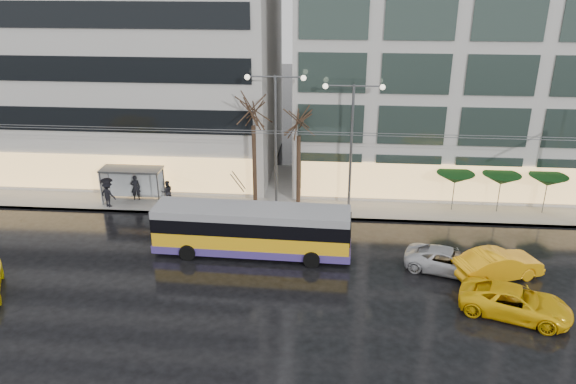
# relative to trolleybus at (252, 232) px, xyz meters

# --- Properties ---
(ground) EXTENTS (140.00, 140.00, 0.00)m
(ground) POSITION_rel_trolleybus_xyz_m (-1.30, -3.98, -1.42)
(ground) COLOR black
(ground) RESTS_ON ground
(sidewalk) EXTENTS (80.00, 10.00, 0.15)m
(sidewalk) POSITION_rel_trolleybus_xyz_m (0.70, 10.02, -1.34)
(sidewalk) COLOR gray
(sidewalk) RESTS_ON ground
(kerb) EXTENTS (80.00, 0.10, 0.15)m
(kerb) POSITION_rel_trolleybus_xyz_m (0.70, 5.07, -1.34)
(kerb) COLOR slate
(kerb) RESTS_ON ground
(building_left) EXTENTS (34.00, 14.00, 22.00)m
(building_left) POSITION_rel_trolleybus_xyz_m (-17.30, 15.02, 9.73)
(building_left) COLOR #B7B4AF
(building_left) RESTS_ON sidewalk
(building_right) EXTENTS (32.00, 14.00, 25.00)m
(building_right) POSITION_rel_trolleybus_xyz_m (17.70, 15.02, 11.23)
(building_right) COLOR #B7B4AF
(building_right) RESTS_ON sidewalk
(trolleybus) EXTENTS (11.38, 4.58, 5.24)m
(trolleybus) POSITION_rel_trolleybus_xyz_m (0.00, 0.00, 0.00)
(trolleybus) COLOR #F2AD15
(trolleybus) RESTS_ON ground
(catenary) EXTENTS (42.24, 5.12, 7.00)m
(catenary) POSITION_rel_trolleybus_xyz_m (-0.30, 3.96, 2.83)
(catenary) COLOR #595B60
(catenary) RESTS_ON ground
(bus_shelter) EXTENTS (4.20, 1.60, 2.51)m
(bus_shelter) POSITION_rel_trolleybus_xyz_m (-9.68, 6.71, 0.54)
(bus_shelter) COLOR #595B60
(bus_shelter) RESTS_ON sidewalk
(street_lamp_near) EXTENTS (3.96, 0.36, 9.03)m
(street_lamp_near) POSITION_rel_trolleybus_xyz_m (0.70, 6.82, 4.57)
(street_lamp_near) COLOR #595B60
(street_lamp_near) RESTS_ON sidewalk
(street_lamp_far) EXTENTS (3.96, 0.36, 8.53)m
(street_lamp_far) POSITION_rel_trolleybus_xyz_m (5.70, 6.82, 4.30)
(street_lamp_far) COLOR #595B60
(street_lamp_far) RESTS_ON sidewalk
(tree_a) EXTENTS (3.20, 3.20, 8.40)m
(tree_a) POSITION_rel_trolleybus_xyz_m (-0.80, 7.02, 5.67)
(tree_a) COLOR black
(tree_a) RESTS_ON sidewalk
(tree_b) EXTENTS (3.20, 3.20, 7.70)m
(tree_b) POSITION_rel_trolleybus_xyz_m (2.20, 7.22, 4.98)
(tree_b) COLOR black
(tree_b) RESTS_ON sidewalk
(parasol_a) EXTENTS (2.50, 2.50, 2.65)m
(parasol_a) POSITION_rel_trolleybus_xyz_m (12.70, 7.02, 1.03)
(parasol_a) COLOR #595B60
(parasol_a) RESTS_ON sidewalk
(parasol_b) EXTENTS (2.50, 2.50, 2.65)m
(parasol_b) POSITION_rel_trolleybus_xyz_m (15.70, 7.02, 1.03)
(parasol_b) COLOR #595B60
(parasol_b) RESTS_ON sidewalk
(parasol_c) EXTENTS (2.50, 2.50, 2.65)m
(parasol_c) POSITION_rel_trolleybus_xyz_m (18.70, 7.02, 1.03)
(parasol_c) COLOR #595B60
(parasol_c) RESTS_ON sidewalk
(taxi_b) EXTENTS (5.13, 3.33, 1.60)m
(taxi_b) POSITION_rel_trolleybus_xyz_m (13.49, -1.62, -0.62)
(taxi_b) COLOR #FFA80D
(taxi_b) RESTS_ON ground
(taxi_c) EXTENTS (5.68, 3.99, 1.44)m
(taxi_c) POSITION_rel_trolleybus_xyz_m (13.44, -5.07, -0.70)
(taxi_c) COLOR yellow
(taxi_c) RESTS_ON ground
(sedan_silver) EXTENTS (5.07, 3.42, 1.29)m
(sedan_silver) POSITION_rel_trolleybus_xyz_m (10.99, -1.11, -0.77)
(sedan_silver) COLOR #B5B5BA
(sedan_silver) RESTS_ON ground
(pedestrian_a) EXTENTS (1.17, 1.19, 2.19)m
(pedestrian_a) POSITION_rel_trolleybus_xyz_m (-9.30, 6.97, 0.15)
(pedestrian_a) COLOR black
(pedestrian_a) RESTS_ON sidewalk
(pedestrian_b) EXTENTS (0.99, 0.92, 1.64)m
(pedestrian_b) POSITION_rel_trolleybus_xyz_m (-6.92, 6.60, -0.45)
(pedestrian_b) COLOR black
(pedestrian_b) RESTS_ON sidewalk
(pedestrian_c) EXTENTS (1.35, 1.06, 2.11)m
(pedestrian_c) POSITION_rel_trolleybus_xyz_m (-10.78, 5.63, -0.15)
(pedestrian_c) COLOR black
(pedestrian_c) RESTS_ON sidewalk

